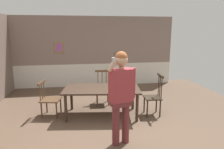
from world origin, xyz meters
TOP-DOWN VIEW (x-y plane):
  - ground_plane at (0.00, 0.00)m, footprint 8.29×8.29m
  - room_back_partition at (-0.00, 3.77)m, footprint 6.19×0.17m
  - dining_table at (-0.07, 0.76)m, footprint 2.01×1.25m
  - chair_near_window at (-1.39, 0.95)m, footprint 0.55×0.55m
  - chair_by_doorway at (0.05, 1.64)m, footprint 0.44×0.44m
  - chair_at_table_head at (1.26, 0.58)m, footprint 0.45×0.45m
  - person_figure at (0.14, -0.66)m, footprint 0.55×0.34m

SIDE VIEW (x-z plane):
  - ground_plane at x=0.00m, z-range 0.00..0.00m
  - chair_near_window at x=-1.39m, z-range 0.00..0.89m
  - chair_by_doorway at x=0.05m, z-range -0.02..0.97m
  - chair_at_table_head at x=1.26m, z-range -0.04..1.03m
  - dining_table at x=-0.07m, z-range 0.29..1.01m
  - person_figure at x=0.14m, z-range 0.15..1.94m
  - room_back_partition at x=0.00m, z-range -0.05..2.64m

